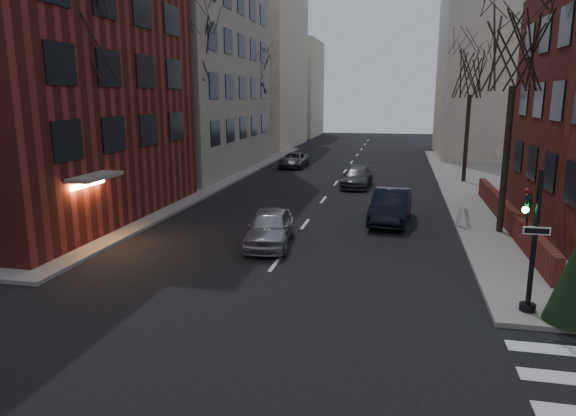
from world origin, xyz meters
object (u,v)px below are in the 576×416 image
object	(u,v)px
tree_left_a	(77,35)
tree_right_b	(471,72)
parked_sedan	(391,206)
streetlamp_near	(177,128)
streetlamp_far	(266,115)
car_lane_silver	(270,227)
tree_right_a	(516,47)
car_lane_far	(294,160)
traffic_signal	(531,250)
car_lane_gray	(357,177)
sandwich_board	(463,217)
evergreen_shrub	(574,281)
tree_left_b	(192,49)
tree_left_c	(253,73)

from	to	relation	value
tree_left_a	tree_right_b	bearing A→B (deg)	45.64
parked_sedan	streetlamp_near	bearing A→B (deg)	172.00
tree_left_a	streetlamp_far	xyz separation A→B (m)	(0.60, 28.00, -4.23)
car_lane_silver	tree_right_a	bearing A→B (deg)	15.13
streetlamp_far	car_lane_far	world-z (taller)	streetlamp_far
tree_left_a	car_lane_far	size ratio (longest dim) A/B	2.27
streetlamp_near	car_lane_silver	xyz separation A→B (m)	(7.40, -7.78, -3.49)
tree_right_a	car_lane_silver	distance (m)	12.63
streetlamp_near	tree_right_b	bearing A→B (deg)	30.47
traffic_signal	streetlamp_far	world-z (taller)	streetlamp_far
traffic_signal	car_lane_silver	bearing A→B (deg)	149.12
car_lane_silver	tree_right_b	bearing A→B (deg)	55.27
tree_left_a	car_lane_gray	size ratio (longest dim) A/B	2.31
streetlamp_far	parked_sedan	bearing A→B (deg)	-61.80
car_lane_silver	car_lane_far	distance (m)	23.52
traffic_signal	car_lane_silver	distance (m)	10.25
traffic_signal	tree_right_b	size ratio (longest dim) A/B	0.44
parked_sedan	sandwich_board	size ratio (longest dim) A/B	5.45
tree_right_b	car_lane_gray	world-z (taller)	tree_right_b
tree_left_a	tree_right_a	xyz separation A→B (m)	(17.60, 4.00, -0.44)
traffic_signal	evergreen_shrub	size ratio (longest dim) A/B	1.76
tree_right_a	traffic_signal	bearing A→B (deg)	-95.47
car_lane_gray	sandwich_board	bearing A→B (deg)	-57.75
tree_left_b	tree_right_b	xyz separation A→B (m)	(17.60, 6.00, -1.33)
tree_right_b	evergreen_shrub	bearing A→B (deg)	-89.68
tree_right_a	parked_sedan	size ratio (longest dim) A/B	2.01
car_lane_silver	tree_left_a	bearing A→B (deg)	175.22
tree_left_b	streetlamp_near	bearing A→B (deg)	-81.47
tree_right_a	parked_sedan	distance (m)	8.77
sandwich_board	evergreen_shrub	xyz separation A→B (m)	(1.63, -10.07, 0.69)
tree_left_c	evergreen_shrub	xyz separation A→B (m)	(17.73, -31.50, -6.74)
tree_right_a	sandwich_board	distance (m)	7.61
traffic_signal	parked_sedan	bearing A→B (deg)	111.00
traffic_signal	tree_left_c	size ratio (longest dim) A/B	0.41
tree_left_c	parked_sedan	world-z (taller)	tree_left_c
tree_right_b	sandwich_board	distance (m)	15.22
tree_left_a	car_lane_far	distance (m)	25.07
streetlamp_far	car_lane_silver	size ratio (longest dim) A/B	1.43
tree_left_a	streetlamp_near	distance (m)	9.07
tree_left_a	evergreen_shrub	xyz separation A→B (m)	(17.73, -5.50, -7.19)
parked_sedan	sandwich_board	xyz separation A→B (m)	(3.30, -0.68, -0.20)
tree_left_a	traffic_signal	bearing A→B (deg)	-16.65
sandwich_board	evergreen_shrub	size ratio (longest dim) A/B	0.39
parked_sedan	car_lane_silver	size ratio (longest dim) A/B	1.10
tree_left_c	car_lane_far	distance (m)	8.90
car_lane_gray	car_lane_silver	bearing A→B (deg)	-96.07
car_lane_far	tree_right_a	bearing A→B (deg)	-55.65
traffic_signal	tree_left_b	world-z (taller)	tree_left_b
tree_left_b	parked_sedan	size ratio (longest dim) A/B	2.24
tree_left_c	streetlamp_far	bearing A→B (deg)	73.30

